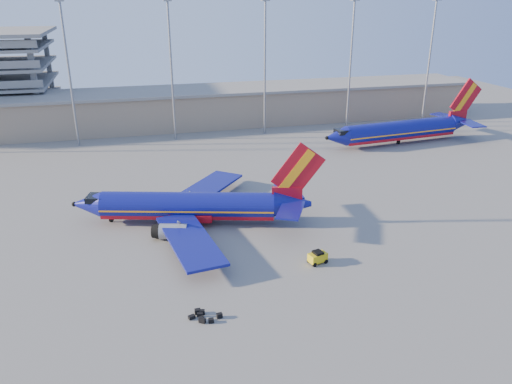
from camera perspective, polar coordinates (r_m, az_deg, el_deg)
ground at (r=68.10m, az=-0.88°, el=-3.71°), size 220.00×220.00×0.00m
terminal_building at (r=122.88m, az=-2.81°, el=9.93°), size 122.00×16.00×8.50m
light_mast_row at (r=108.23m, az=-4.26°, el=15.41°), size 101.60×1.60×28.65m
aircraft_main at (r=68.07m, az=-7.11°, el=-1.62°), size 33.28×31.56×11.53m
aircraft_second at (r=109.38m, az=16.51°, el=6.85°), size 37.49×14.53×12.71m
baggage_tug at (r=58.77m, az=7.06°, el=-7.38°), size 2.38×1.78×1.53m
luggage_pile at (r=49.88m, az=-6.05°, el=-13.92°), size 3.29×2.18×0.50m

